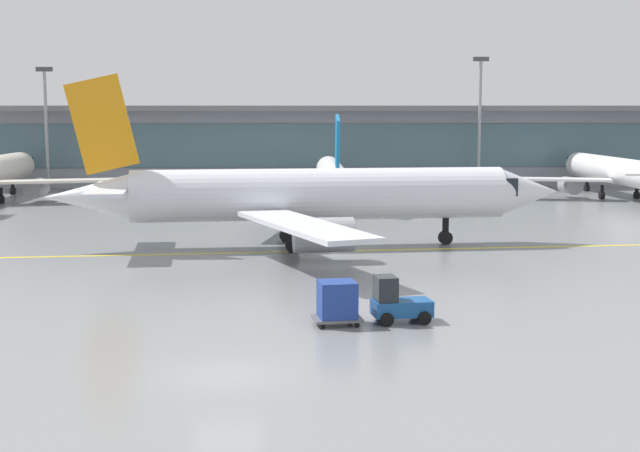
% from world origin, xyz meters
% --- Properties ---
extents(ground_plane, '(400.00, 400.00, 0.00)m').
position_xyz_m(ground_plane, '(0.00, 0.00, 0.00)').
color(ground_plane, gray).
extents(taxiway_centreline_stripe, '(109.70, 8.81, 0.01)m').
position_xyz_m(taxiway_centreline_stripe, '(4.80, 28.15, 0.00)').
color(taxiway_centreline_stripe, yellow).
rests_on(taxiway_centreline_stripe, ground_plane).
extents(terminal_concourse, '(214.45, 11.00, 9.60)m').
position_xyz_m(terminal_concourse, '(0.00, 80.23, 4.92)').
color(terminal_concourse, '#8C939E').
rests_on(terminal_concourse, ground_plane).
extents(gate_airplane_2, '(24.85, 26.67, 8.85)m').
position_xyz_m(gate_airplane_2, '(7.55, 59.56, 2.65)').
color(gate_airplane_2, white).
rests_on(gate_airplane_2, ground_plane).
extents(gate_airplane_3, '(25.90, 27.88, 9.24)m').
position_xyz_m(gate_airplane_3, '(37.39, 62.58, 2.77)').
color(gate_airplane_3, white).
rests_on(gate_airplane_3, ground_plane).
extents(taxiing_regional_jet, '(35.25, 32.68, 11.67)m').
position_xyz_m(taxiing_regional_jet, '(4.35, 30.12, 3.50)').
color(taxiing_regional_jet, silver).
rests_on(taxiing_regional_jet, ground_plane).
extents(baggage_tug, '(2.76, 1.90, 2.10)m').
position_xyz_m(baggage_tug, '(7.15, 7.82, 0.89)').
color(baggage_tug, '#194C8C').
rests_on(baggage_tug, ground_plane).
extents(cargo_dolly_lead, '(2.28, 1.85, 1.94)m').
position_xyz_m(cargo_dolly_lead, '(4.46, 7.48, 1.05)').
color(cargo_dolly_lead, '#595B60').
rests_on(cargo_dolly_lead, ground_plane).
extents(apron_light_mast_1, '(1.80, 0.36, 13.83)m').
position_xyz_m(apron_light_mast_1, '(-23.53, 72.38, 7.60)').
color(apron_light_mast_1, gray).
rests_on(apron_light_mast_1, ground_plane).
extents(apron_light_mast_2, '(1.80, 0.36, 15.09)m').
position_xyz_m(apron_light_mast_2, '(25.28, 72.95, 8.24)').
color(apron_light_mast_2, gray).
rests_on(apron_light_mast_2, ground_plane).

